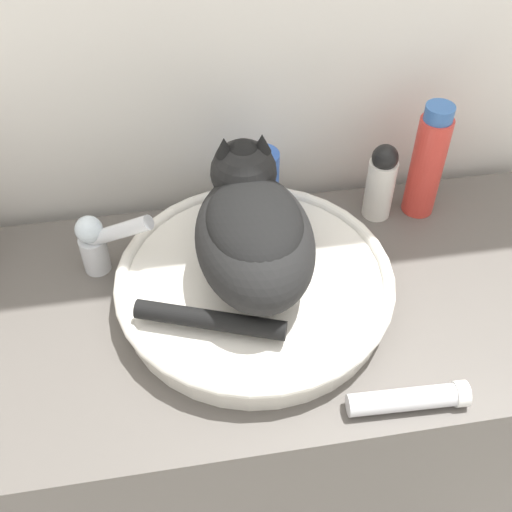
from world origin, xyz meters
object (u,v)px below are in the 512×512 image
at_px(cat, 252,229).
at_px(cream_tube, 409,399).
at_px(faucet, 99,241).
at_px(deodorant_stick, 381,181).
at_px(shampoo_bottle_tall, 428,162).
at_px(spray_bottle_trigger, 260,190).

distance_m(cat, cream_tube, 0.32).
xyz_separation_m(faucet, deodorant_stick, (0.48, 0.06, 0.01)).
height_order(cat, shampoo_bottle_tall, cat).
xyz_separation_m(cat, deodorant_stick, (0.25, 0.15, -0.06)).
xyz_separation_m(spray_bottle_trigger, deodorant_stick, (0.21, 0.00, -0.01)).
relative_size(shampoo_bottle_tall, cream_tube, 1.28).
relative_size(shampoo_bottle_tall, spray_bottle_trigger, 1.20).
bearing_deg(faucet, cat, 2.57).
bearing_deg(faucet, spray_bottle_trigger, 36.08).
relative_size(cat, shampoo_bottle_tall, 1.38).
distance_m(spray_bottle_trigger, cream_tube, 0.42).
distance_m(deodorant_stick, cream_tube, 0.40).
bearing_deg(deodorant_stick, faucet, -172.79).
xyz_separation_m(shampoo_bottle_tall, deodorant_stick, (-0.08, 0.00, -0.03)).
xyz_separation_m(cat, faucet, (-0.23, 0.09, -0.07)).
distance_m(faucet, cream_tube, 0.53).
relative_size(deodorant_stick, cream_tube, 0.88).
distance_m(cat, shampoo_bottle_tall, 0.36).
xyz_separation_m(deodorant_stick, cream_tube, (-0.07, -0.39, -0.06)).
bearing_deg(deodorant_stick, shampoo_bottle_tall, -0.00).
relative_size(faucet, spray_bottle_trigger, 0.76).
xyz_separation_m(shampoo_bottle_tall, cream_tube, (-0.15, -0.39, -0.09)).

